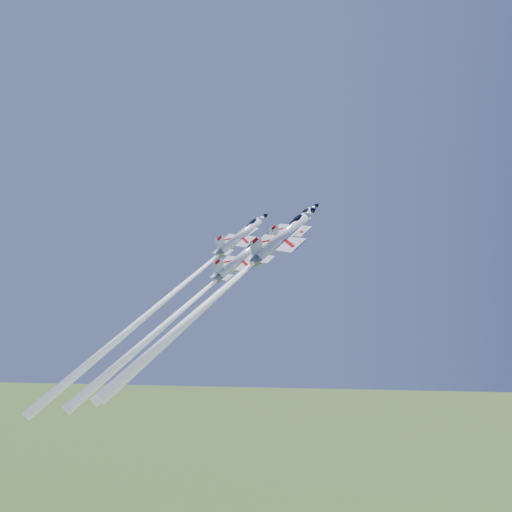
# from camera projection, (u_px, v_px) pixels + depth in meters

# --- Properties ---
(jet_lead) EXTENTS (29.62, 29.43, 36.74)m
(jet_lead) POSITION_uv_depth(u_px,v_px,m) (228.00, 284.00, 96.49)
(jet_lead) COLOR white
(jet_left) EXTENTS (30.50, 30.30, 37.87)m
(jet_left) POSITION_uv_depth(u_px,v_px,m) (170.00, 296.00, 99.12)
(jet_left) COLOR white
(jet_right) EXTENTS (26.84, 26.39, 31.75)m
(jet_right) POSITION_uv_depth(u_px,v_px,m) (228.00, 285.00, 87.53)
(jet_right) COLOR white
(jet_slot) EXTENTS (25.14, 24.81, 30.25)m
(jet_slot) POSITION_uv_depth(u_px,v_px,m) (186.00, 306.00, 92.13)
(jet_slot) COLOR white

